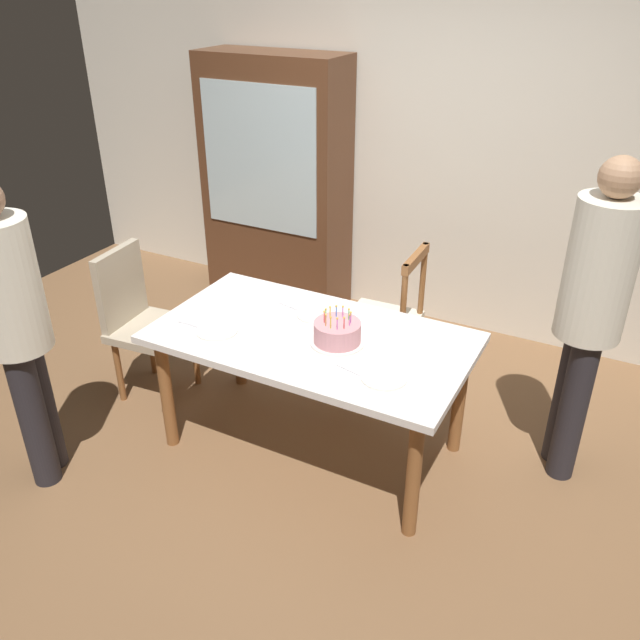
% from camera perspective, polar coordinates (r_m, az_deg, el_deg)
% --- Properties ---
extents(ground, '(6.40, 6.40, 0.00)m').
position_cam_1_polar(ground, '(3.80, -0.68, -10.89)').
color(ground, brown).
extents(back_wall, '(6.40, 0.10, 2.60)m').
position_cam_1_polar(back_wall, '(4.78, 10.20, 14.61)').
color(back_wall, silver).
rests_on(back_wall, ground).
extents(dining_table, '(1.65, 0.91, 0.73)m').
position_cam_1_polar(dining_table, '(3.43, -0.74, -2.57)').
color(dining_table, white).
rests_on(dining_table, ground).
extents(birthday_cake, '(0.28, 0.28, 0.18)m').
position_cam_1_polar(birthday_cake, '(3.29, 1.52, -1.17)').
color(birthday_cake, silver).
rests_on(birthday_cake, dining_table).
extents(plate_near_celebrant, '(0.22, 0.22, 0.01)m').
position_cam_1_polar(plate_near_celebrant, '(3.45, -9.00, -0.94)').
color(plate_near_celebrant, white).
rests_on(plate_near_celebrant, dining_table).
extents(plate_far_side, '(0.22, 0.22, 0.01)m').
position_cam_1_polar(plate_far_side, '(3.58, -0.35, 0.53)').
color(plate_far_side, white).
rests_on(plate_far_side, dining_table).
extents(plate_near_guest, '(0.22, 0.22, 0.01)m').
position_cam_1_polar(plate_near_guest, '(3.05, 5.63, -5.04)').
color(plate_near_guest, white).
rests_on(plate_near_guest, dining_table).
extents(fork_near_celebrant, '(0.18, 0.02, 0.01)m').
position_cam_1_polar(fork_near_celebrant, '(3.54, -11.18, -0.44)').
color(fork_near_celebrant, silver).
rests_on(fork_near_celebrant, dining_table).
extents(fork_far_side, '(0.18, 0.05, 0.01)m').
position_cam_1_polar(fork_far_side, '(3.66, -2.48, 1.12)').
color(fork_far_side, silver).
rests_on(fork_far_side, dining_table).
extents(fork_near_guest, '(0.18, 0.06, 0.01)m').
position_cam_1_polar(fork_near_guest, '(3.09, 2.77, -4.48)').
color(fork_near_guest, silver).
rests_on(fork_near_guest, dining_table).
extents(chair_spindle_back, '(0.46, 0.46, 0.95)m').
position_cam_1_polar(chair_spindle_back, '(4.10, 5.70, -0.16)').
color(chair_spindle_back, beige).
rests_on(chair_spindle_back, ground).
extents(chair_upholstered, '(0.48, 0.48, 0.95)m').
position_cam_1_polar(chair_upholstered, '(4.14, -15.53, 0.37)').
color(chair_upholstered, tan).
rests_on(chair_upholstered, ground).
extents(person_celebrant, '(0.32, 0.32, 1.62)m').
position_cam_1_polar(person_celebrant, '(3.43, -25.19, -0.17)').
color(person_celebrant, '#262328').
rests_on(person_celebrant, ground).
extents(person_guest, '(0.32, 0.32, 1.71)m').
position_cam_1_polar(person_guest, '(3.39, 22.66, 1.04)').
color(person_guest, '#262328').
rests_on(person_guest, ground).
extents(china_cabinet, '(1.10, 0.45, 1.90)m').
position_cam_1_polar(china_cabinet, '(5.08, -3.87, 11.74)').
color(china_cabinet, '#56331E').
rests_on(china_cabinet, ground).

